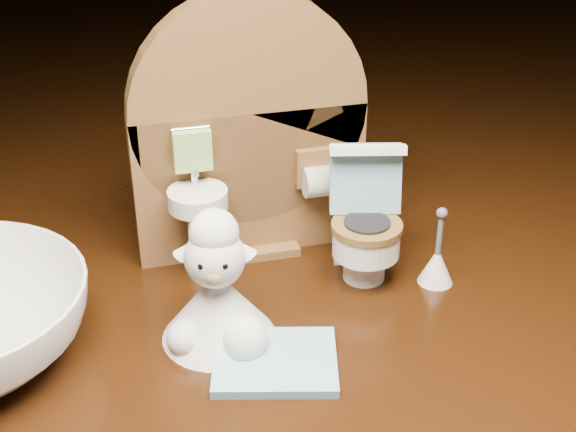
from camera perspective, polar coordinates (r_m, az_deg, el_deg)
backdrop_panel at (r=0.44m, az=-2.85°, el=5.10°), size 0.13×0.05×0.15m
toy_toilet at (r=0.44m, az=5.46°, el=-0.81°), size 0.04×0.05×0.08m
bath_mat at (r=0.38m, az=-0.92°, el=-10.30°), size 0.07×0.06×0.00m
toilet_brush at (r=0.44m, az=10.53°, el=-3.30°), size 0.02×0.02×0.05m
plush_lamb at (r=0.39m, az=-5.04°, el=-5.70°), size 0.06×0.06×0.07m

